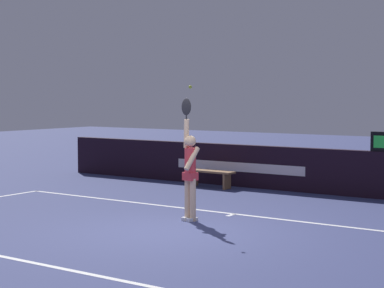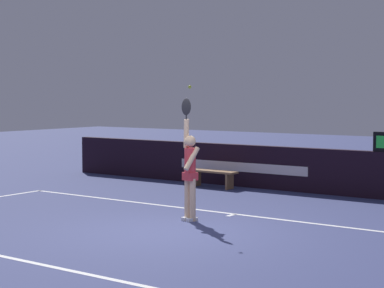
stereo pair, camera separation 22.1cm
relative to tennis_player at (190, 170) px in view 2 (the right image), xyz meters
name	(u,v)px [view 2 (the right image)]	position (x,y,z in m)	size (l,w,h in m)	color
ground_plane	(171,232)	(0.36, -1.09, -1.03)	(60.00, 60.00, 0.00)	navy
court_lines	(158,235)	(0.36, -1.49, -1.03)	(12.31, 5.44, 0.00)	white
back_wall	(313,171)	(0.35, 5.00, -0.45)	(16.37, 0.22, 1.16)	black
tennis_player	(190,170)	(0.00, 0.00, 0.00)	(0.46, 0.42, 2.48)	beige
tennis_ball	(190,87)	(0.19, -0.27, 1.66)	(0.06, 0.06, 0.06)	#CBE733
courtside_bench_near	(213,175)	(-2.32, 4.34, -0.67)	(1.47, 0.42, 0.47)	olive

